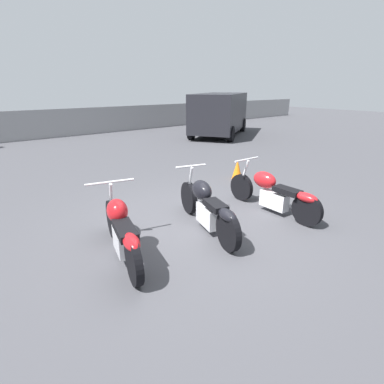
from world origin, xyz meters
TOP-DOWN VIEW (x-y plane):
  - ground_plane at (0.00, 0.00)m, footprint 60.00×60.00m
  - fence_back at (0.00, 11.69)m, footprint 40.00×0.04m
  - motorcycle_slot_0 at (-1.42, -0.20)m, footprint 0.82×1.97m
  - motorcycle_slot_1 at (0.12, -0.28)m, footprint 0.83×2.12m
  - motorcycle_slot_2 at (1.64, -0.51)m, footprint 0.67×2.18m
  - parked_van at (7.65, 7.31)m, footprint 4.98×4.21m
  - traffic_cone_near at (2.75, 1.47)m, footprint 0.28×0.28m

SIDE VIEW (x-z plane):
  - ground_plane at x=0.00m, z-range 0.00..0.00m
  - traffic_cone_near at x=2.75m, z-range 0.00..0.53m
  - motorcycle_slot_2 at x=1.64m, z-range -0.07..0.88m
  - motorcycle_slot_0 at x=-1.42m, z-range -0.07..0.92m
  - motorcycle_slot_1 at x=0.12m, z-range -0.06..0.93m
  - fence_back at x=0.00m, z-range 0.00..1.34m
  - parked_van at x=7.65m, z-range 0.12..2.15m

